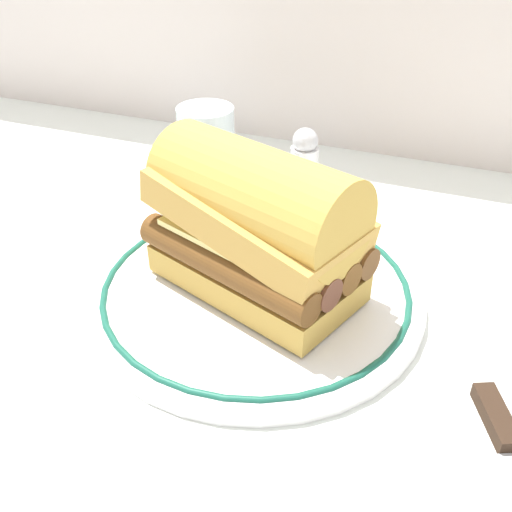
{
  "coord_description": "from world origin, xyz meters",
  "views": [
    {
      "loc": [
        0.18,
        -0.36,
        0.33
      ],
      "look_at": [
        0.03,
        0.04,
        0.04
      ],
      "focal_mm": 41.99,
      "sensor_mm": 36.0,
      "label": 1
    }
  ],
  "objects_px": {
    "sausage_sandwich": "(256,223)",
    "plate": "(256,290)",
    "drinking_glass": "(207,152)",
    "salt_shaker": "(304,157)"
  },
  "relations": [
    {
      "from": "plate",
      "to": "sausage_sandwich",
      "type": "height_order",
      "value": "sausage_sandwich"
    },
    {
      "from": "plate",
      "to": "drinking_glass",
      "type": "distance_m",
      "value": 0.24
    },
    {
      "from": "sausage_sandwich",
      "to": "salt_shaker",
      "type": "bearing_deg",
      "value": 116.99
    },
    {
      "from": "plate",
      "to": "sausage_sandwich",
      "type": "relative_size",
      "value": 1.45
    },
    {
      "from": "sausage_sandwich",
      "to": "plate",
      "type": "bearing_deg",
      "value": -13.41
    },
    {
      "from": "sausage_sandwich",
      "to": "salt_shaker",
      "type": "distance_m",
      "value": 0.24
    },
    {
      "from": "plate",
      "to": "drinking_glass",
      "type": "height_order",
      "value": "drinking_glass"
    },
    {
      "from": "sausage_sandwich",
      "to": "drinking_glass",
      "type": "bearing_deg",
      "value": 145.54
    },
    {
      "from": "sausage_sandwich",
      "to": "salt_shaker",
      "type": "xyz_separation_m",
      "value": [
        -0.03,
        0.23,
        -0.04
      ]
    },
    {
      "from": "plate",
      "to": "drinking_glass",
      "type": "bearing_deg",
      "value": 125.26
    }
  ]
}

